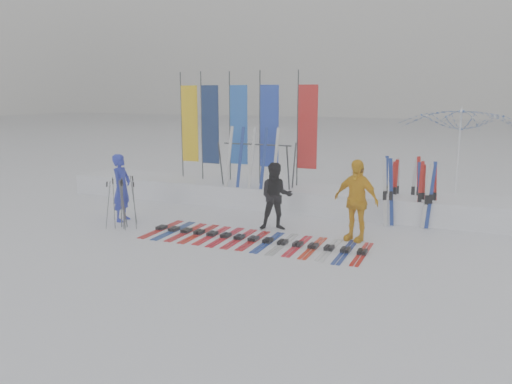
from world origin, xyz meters
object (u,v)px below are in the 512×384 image
at_px(person_blue, 122,188).
at_px(person_black, 276,196).
at_px(ski_rack, 257,159).
at_px(ski_row, 253,239).
at_px(tent_canopy, 457,161).
at_px(person_yellow, 356,200).

xyz_separation_m(person_blue, person_black, (3.86, 0.72, -0.05)).
bearing_deg(person_blue, ski_rack, -51.53).
distance_m(person_blue, ski_row, 3.83).
bearing_deg(ski_rack, person_black, -56.14).
relative_size(person_black, ski_rack, 0.78).
relative_size(person_black, ski_row, 0.32).
distance_m(tent_canopy, ski_rack, 5.25).
height_order(person_blue, ski_row, person_blue).
distance_m(tent_canopy, ski_row, 5.90).
bearing_deg(person_yellow, person_black, -166.76).
distance_m(person_black, person_yellow, 1.91).
bearing_deg(ski_row, person_yellow, 24.32).
distance_m(person_black, ski_row, 1.31).
relative_size(person_blue, person_yellow, 0.94).
relative_size(person_black, person_yellow, 0.89).
relative_size(ski_row, ski_rack, 2.41).
height_order(person_blue, tent_canopy, tent_canopy).
height_order(person_yellow, tent_canopy, tent_canopy).
height_order(person_black, ski_row, person_black).
xyz_separation_m(ski_row, ski_rack, (-1.19, 3.02, 1.35)).
relative_size(person_yellow, ski_rack, 0.88).
height_order(tent_canopy, ski_row, tent_canopy).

